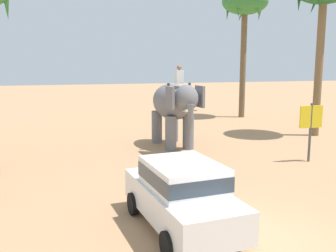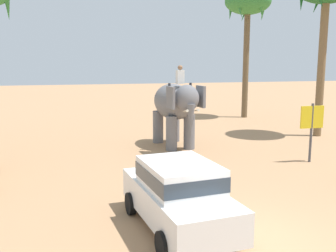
{
  "view_description": "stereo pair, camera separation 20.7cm",
  "coord_description": "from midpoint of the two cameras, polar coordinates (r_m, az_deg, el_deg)",
  "views": [
    {
      "loc": [
        -3.87,
        -7.54,
        4.11
      ],
      "look_at": [
        -0.11,
        6.7,
        1.6
      ],
      "focal_mm": 41.55,
      "sensor_mm": 36.0,
      "label": 1
    },
    {
      "loc": [
        -3.67,
        -7.59,
        4.11
      ],
      "look_at": [
        -0.11,
        6.7,
        1.6
      ],
      "focal_mm": 41.55,
      "sensor_mm": 36.0,
      "label": 2
    }
  ],
  "objects": [
    {
      "name": "car_sedan_foreground",
      "position": [
        9.57,
        2.16,
        -9.75
      ],
      "size": [
        2.24,
        4.27,
        1.7
      ],
      "color": "white",
      "rests_on": "ground"
    },
    {
      "name": "signboard_yellow",
      "position": [
        16.66,
        20.68,
        0.68
      ],
      "size": [
        1.0,
        0.1,
        2.4
      ],
      "color": "#4C4C51",
      "rests_on": "ground"
    },
    {
      "name": "palm_tree_far_back",
      "position": [
        28.79,
        11.84,
        16.88
      ],
      "size": [
        3.2,
        3.2,
        9.02
      ],
      "color": "brown",
      "rests_on": "ground"
    },
    {
      "name": "elephant_with_mahout",
      "position": [
        18.36,
        1.36,
        3.04
      ],
      "size": [
        1.98,
        3.96,
        3.88
      ],
      "color": "slate",
      "rests_on": "ground"
    },
    {
      "name": "ground_plane",
      "position": [
        9.4,
        11.72,
        -16.46
      ],
      "size": [
        120.0,
        120.0,
        0.0
      ],
      "primitive_type": "plane",
      "color": "tan"
    }
  ]
}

